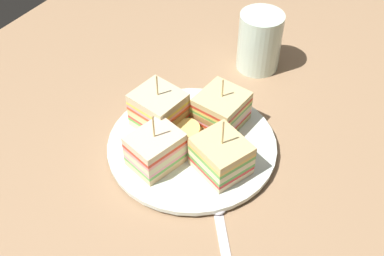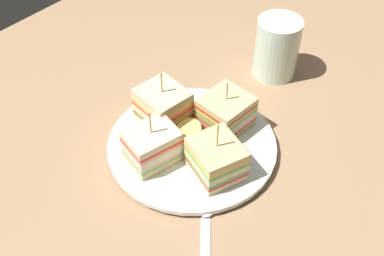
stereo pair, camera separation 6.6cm
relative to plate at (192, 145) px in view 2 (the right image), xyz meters
The scene contains 9 objects.
ground_plane 1.69cm from the plate, ahead, with size 117.53×95.99×1.80cm, color #9C7856.
plate is the anchor object (origin of this frame).
sandwich_wedge_0 7.03cm from the plate, 83.06° to the left, with size 7.14×7.71×9.20cm.
sandwich_wedge_1 6.87cm from the plate, 158.32° to the left, with size 8.04×7.04×8.81cm.
sandwich_wedge_2 6.84cm from the plate, 109.21° to the right, with size 8.19×8.63×8.94cm.
sandwich_wedge_3 6.85cm from the plate, 13.00° to the right, with size 7.43×6.99×8.08cm.
chip_pile 1.99cm from the plate, 37.56° to the left, with size 7.59×6.01×2.33cm.
spoon 11.95cm from the plate, 132.02° to the right, with size 12.17×10.10×1.00cm.
drinking_glass 23.22cm from the plate, ahead, with size 7.35×7.35×10.17cm.
Camera 2 is at (-36.29, -29.92, 51.13)cm, focal length 44.44 mm.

